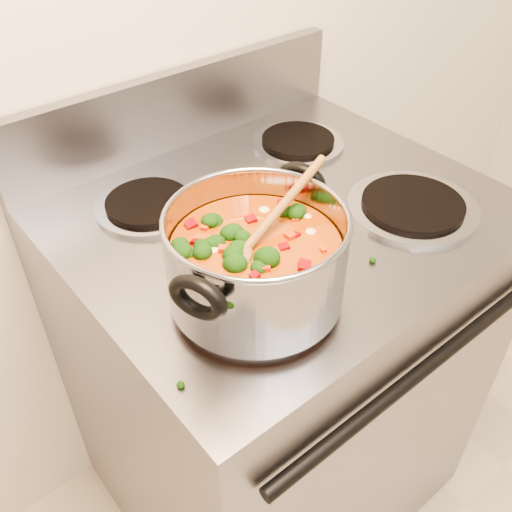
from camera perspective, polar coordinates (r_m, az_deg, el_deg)
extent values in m
cube|color=gray|center=(1.36, 1.89, -11.24)|extent=(0.78, 0.68, 0.92)
cube|color=gray|center=(1.23, -7.62, 14.49)|extent=(0.78, 0.03, 0.16)
cylinder|color=black|center=(0.96, 16.46, -10.80)|extent=(0.66, 0.02, 0.02)
cylinder|color=#A5A5AD|center=(0.86, -0.10, -4.08)|extent=(0.24, 0.24, 0.01)
cylinder|color=black|center=(0.85, -0.10, -3.70)|extent=(0.18, 0.18, 0.01)
cylinder|color=#A5A5AD|center=(1.08, 15.37, 4.73)|extent=(0.24, 0.24, 0.01)
cylinder|color=black|center=(1.07, 15.44, 5.08)|extent=(0.18, 0.18, 0.01)
cylinder|color=#A5A5AD|center=(1.06, -10.70, 4.96)|extent=(0.19, 0.19, 0.01)
cylinder|color=black|center=(1.06, -10.75, 5.32)|extent=(0.15, 0.15, 0.01)
cylinder|color=#A5A5AD|center=(1.25, 4.21, 11.20)|extent=(0.19, 0.19, 0.01)
cylinder|color=black|center=(1.24, 4.23, 11.52)|extent=(0.15, 0.15, 0.01)
cylinder|color=#96969D|center=(0.80, 0.00, -0.21)|extent=(0.25, 0.25, 0.14)
torus|color=#96969D|center=(0.76, 0.00, 3.76)|extent=(0.26, 0.26, 0.01)
cylinder|color=#8B310C|center=(0.81, 0.00, -1.34)|extent=(0.24, 0.24, 0.09)
torus|color=black|center=(0.68, -5.84, -4.18)|extent=(0.05, 0.08, 0.08)
torus|color=black|center=(0.88, 4.53, 7.51)|extent=(0.05, 0.08, 0.08)
ellipsoid|color=black|center=(0.79, 4.96, 1.63)|extent=(0.04, 0.04, 0.03)
ellipsoid|color=black|center=(0.81, 1.13, 3.05)|extent=(0.04, 0.04, 0.03)
ellipsoid|color=black|center=(0.84, -4.12, 4.15)|extent=(0.04, 0.04, 0.03)
ellipsoid|color=black|center=(0.77, -3.87, 0.72)|extent=(0.04, 0.04, 0.03)
ellipsoid|color=black|center=(0.77, -0.64, 0.40)|extent=(0.04, 0.04, 0.03)
ellipsoid|color=black|center=(0.83, -5.42, 3.61)|extent=(0.04, 0.04, 0.03)
ellipsoid|color=black|center=(0.80, -2.30, 2.49)|extent=(0.04, 0.04, 0.03)
ellipsoid|color=black|center=(0.81, -1.82, 2.97)|extent=(0.04, 0.04, 0.03)
ellipsoid|color=black|center=(0.76, -3.03, -0.04)|extent=(0.04, 0.04, 0.03)
ellipsoid|color=black|center=(0.81, -6.68, 2.42)|extent=(0.04, 0.04, 0.03)
ellipsoid|color=black|center=(0.79, 5.24, 1.80)|extent=(0.04, 0.04, 0.03)
ellipsoid|color=maroon|center=(0.82, 4.06, 3.38)|extent=(0.01, 0.01, 0.01)
ellipsoid|color=maroon|center=(0.76, 1.03, 0.05)|extent=(0.01, 0.01, 0.01)
ellipsoid|color=maroon|center=(0.78, 5.40, 0.97)|extent=(0.01, 0.01, 0.01)
ellipsoid|color=maroon|center=(0.85, -1.94, 5.06)|extent=(0.01, 0.01, 0.01)
ellipsoid|color=maroon|center=(0.84, 1.43, 4.24)|extent=(0.01, 0.01, 0.01)
ellipsoid|color=maroon|center=(0.83, -5.87, 3.73)|extent=(0.01, 0.01, 0.01)
ellipsoid|color=maroon|center=(0.78, 5.61, 1.16)|extent=(0.01, 0.01, 0.01)
ellipsoid|color=maroon|center=(0.75, 4.83, -1.00)|extent=(0.01, 0.01, 0.01)
ellipsoid|color=maroon|center=(0.72, -1.68, -2.82)|extent=(0.01, 0.01, 0.01)
ellipsoid|color=maroon|center=(0.83, 3.78, 3.75)|extent=(0.01, 0.01, 0.01)
ellipsoid|color=maroon|center=(0.74, -5.44, -1.48)|extent=(0.01, 0.01, 0.01)
ellipsoid|color=maroon|center=(0.83, -1.02, 3.74)|extent=(0.01, 0.01, 0.01)
ellipsoid|color=red|center=(0.78, 5.52, 0.90)|extent=(0.01, 0.01, 0.01)
ellipsoid|color=red|center=(0.82, 4.38, 3.18)|extent=(0.01, 0.01, 0.01)
ellipsoid|color=red|center=(0.73, -1.99, -1.73)|extent=(0.01, 0.01, 0.01)
ellipsoid|color=red|center=(0.84, 4.99, 4.22)|extent=(0.01, 0.01, 0.01)
ellipsoid|color=red|center=(0.78, 3.15, 1.00)|extent=(0.01, 0.01, 0.01)
ellipsoid|color=red|center=(0.79, 1.70, 1.49)|extent=(0.01, 0.01, 0.01)
ellipsoid|color=red|center=(0.84, 3.53, 4.19)|extent=(0.01, 0.01, 0.01)
ellipsoid|color=red|center=(0.83, 5.89, 3.48)|extent=(0.01, 0.01, 0.01)
ellipsoid|color=red|center=(0.77, -0.08, 0.76)|extent=(0.01, 0.01, 0.01)
ellipsoid|color=beige|center=(0.86, 1.86, 5.11)|extent=(0.02, 0.02, 0.01)
ellipsoid|color=beige|center=(0.76, -6.45, -0.11)|extent=(0.02, 0.02, 0.01)
ellipsoid|color=beige|center=(0.75, 3.78, -0.69)|extent=(0.02, 0.02, 0.01)
ellipsoid|color=beige|center=(0.82, -3.63, 3.09)|extent=(0.02, 0.02, 0.01)
ellipsoid|color=beige|center=(0.78, 1.98, 1.10)|extent=(0.02, 0.02, 0.01)
ellipsoid|color=brown|center=(0.76, -2.08, -0.55)|extent=(0.07, 0.05, 0.03)
cylinder|color=brown|center=(0.80, 2.54, 4.92)|extent=(0.21, 0.06, 0.07)
ellipsoid|color=black|center=(0.86, 12.46, -5.21)|extent=(0.01, 0.01, 0.01)
ellipsoid|color=black|center=(0.90, 13.25, -2.81)|extent=(0.01, 0.01, 0.01)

